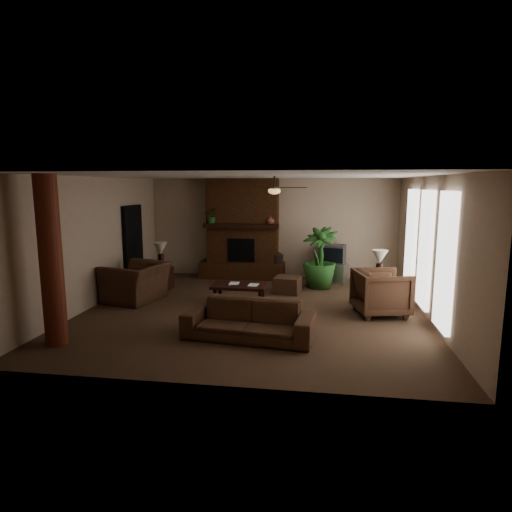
% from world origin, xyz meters
% --- Properties ---
extents(room_shell, '(7.00, 7.00, 7.00)m').
position_xyz_m(room_shell, '(0.00, 0.00, 1.40)').
color(room_shell, '#4E3727').
rests_on(room_shell, ground).
extents(fireplace, '(2.40, 0.70, 2.80)m').
position_xyz_m(fireplace, '(-0.80, 3.22, 1.16)').
color(fireplace, '#552D16').
rests_on(fireplace, ground).
extents(windows, '(0.08, 3.65, 2.35)m').
position_xyz_m(windows, '(3.45, 0.20, 1.35)').
color(windows, white).
rests_on(windows, ground).
extents(log_column, '(0.36, 0.36, 2.80)m').
position_xyz_m(log_column, '(-2.95, -2.40, 1.40)').
color(log_column, maroon).
rests_on(log_column, ground).
extents(doorway, '(0.10, 1.00, 2.10)m').
position_xyz_m(doorway, '(-3.44, 1.80, 1.05)').
color(doorway, black).
rests_on(doorway, ground).
extents(ceiling_fan, '(1.35, 1.35, 0.37)m').
position_xyz_m(ceiling_fan, '(0.40, 0.30, 2.53)').
color(ceiling_fan, black).
rests_on(ceiling_fan, ceiling).
extents(sofa, '(2.29, 0.91, 0.87)m').
position_xyz_m(sofa, '(0.18, -1.66, 0.44)').
color(sofa, '#482E1E').
rests_on(sofa, ground).
extents(armchair_left, '(1.12, 1.47, 1.15)m').
position_xyz_m(armchair_left, '(-2.76, 0.39, 0.57)').
color(armchair_left, '#482E1E').
rests_on(armchair_left, ground).
extents(armchair_right, '(1.12, 1.17, 1.02)m').
position_xyz_m(armchair_right, '(2.62, 0.08, 0.51)').
color(armchair_right, '#482E1E').
rests_on(armchair_right, ground).
extents(coffee_table, '(1.20, 0.70, 0.43)m').
position_xyz_m(coffee_table, '(-0.39, 0.49, 0.37)').
color(coffee_table, black).
rests_on(coffee_table, ground).
extents(ottoman, '(0.69, 0.69, 0.40)m').
position_xyz_m(ottoman, '(0.61, 1.59, 0.20)').
color(ottoman, '#482E1E').
rests_on(ottoman, ground).
extents(tv_stand, '(0.97, 0.77, 0.50)m').
position_xyz_m(tv_stand, '(1.70, 3.04, 0.25)').
color(tv_stand, silver).
rests_on(tv_stand, ground).
extents(tv, '(0.74, 0.64, 0.52)m').
position_xyz_m(tv, '(1.72, 3.04, 0.76)').
color(tv, '#3C3C3E').
rests_on(tv, tv_stand).
extents(floor_vase, '(0.34, 0.34, 0.77)m').
position_xyz_m(floor_vase, '(0.20, 3.15, 0.43)').
color(floor_vase, black).
rests_on(floor_vase, ground).
extents(floor_plant, '(1.37, 1.77, 0.88)m').
position_xyz_m(floor_plant, '(1.37, 2.26, 0.44)').
color(floor_plant, '#2B5A24').
rests_on(floor_plant, ground).
extents(side_table_left, '(0.50, 0.50, 0.55)m').
position_xyz_m(side_table_left, '(-2.60, 1.53, 0.28)').
color(side_table_left, black).
rests_on(side_table_left, ground).
extents(lamp_left, '(0.37, 0.37, 0.65)m').
position_xyz_m(lamp_left, '(-2.60, 1.56, 1.00)').
color(lamp_left, black).
rests_on(lamp_left, side_table_left).
extents(side_table_right, '(0.60, 0.60, 0.55)m').
position_xyz_m(side_table_right, '(2.75, 0.98, 0.28)').
color(side_table_right, black).
rests_on(side_table_right, ground).
extents(lamp_right, '(0.39, 0.39, 0.65)m').
position_xyz_m(lamp_right, '(2.69, 1.00, 1.00)').
color(lamp_right, black).
rests_on(lamp_right, side_table_right).
extents(mantel_plant, '(0.39, 0.43, 0.33)m').
position_xyz_m(mantel_plant, '(-1.62, 2.99, 1.72)').
color(mantel_plant, '#2B5A24').
rests_on(mantel_plant, fireplace).
extents(mantel_vase, '(0.28, 0.29, 0.22)m').
position_xyz_m(mantel_vase, '(0.02, 3.01, 1.67)').
color(mantel_vase, brown).
rests_on(mantel_vase, fireplace).
extents(book_a, '(0.22, 0.03, 0.29)m').
position_xyz_m(book_a, '(-0.62, 0.50, 0.57)').
color(book_a, '#999999').
rests_on(book_a, coffee_table).
extents(book_b, '(0.21, 0.04, 0.29)m').
position_xyz_m(book_b, '(-0.17, 0.44, 0.58)').
color(book_b, '#999999').
rests_on(book_b, coffee_table).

